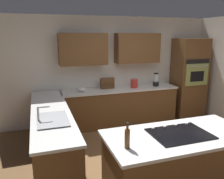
{
  "coord_description": "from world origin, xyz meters",
  "views": [
    {
      "loc": [
        2.0,
        3.36,
        2.16
      ],
      "look_at": [
        0.56,
        -0.96,
        1.08
      ],
      "focal_mm": 36.87,
      "sensor_mm": 36.0,
      "label": 1
    }
  ],
  "objects": [
    {
      "name": "countertop_back",
      "position": [
        0.1,
        -1.72,
        0.88
      ],
      "size": [
        2.84,
        0.64,
        0.04
      ],
      "primitive_type": "cube",
      "color": "silver",
      "rests_on": "lower_cabinets_back"
    },
    {
      "name": "mixing_bowl",
      "position": [
        1.05,
        -1.69,
        0.95
      ],
      "size": [
        0.19,
        0.19,
        0.1
      ],
      "primitive_type": "ellipsoid",
      "color": "white",
      "rests_on": "countertop_back"
    },
    {
      "name": "ground_plane",
      "position": [
        0.0,
        0.0,
        0.0
      ],
      "size": [
        14.0,
        14.0,
        0.0
      ],
      "primitive_type": "plane",
      "color": "brown"
    },
    {
      "name": "cooktop",
      "position": [
        0.28,
        0.99,
        0.91
      ],
      "size": [
        0.76,
        0.56,
        0.03
      ],
      "color": "black",
      "rests_on": "island_top"
    },
    {
      "name": "oil_bottle",
      "position": [
        1.08,
        1.13,
        1.02
      ],
      "size": [
        0.06,
        0.06,
        0.31
      ],
      "color": "brown",
      "rests_on": "island_top"
    },
    {
      "name": "island_top",
      "position": [
        0.28,
        1.0,
        0.88
      ],
      "size": [
        1.97,
        0.94,
        0.04
      ],
      "primitive_type": "cube",
      "color": "silver",
      "rests_on": "island_base"
    },
    {
      "name": "wall_oven",
      "position": [
        -1.85,
        -1.72,
        1.04
      ],
      "size": [
        0.8,
        0.66,
        2.07
      ],
      "color": "brown",
      "rests_on": "ground"
    },
    {
      "name": "countertop_side",
      "position": [
        1.82,
        -0.55,
        0.88
      ],
      "size": [
        0.64,
        2.94,
        0.04
      ],
      "primitive_type": "cube",
      "color": "silver",
      "rests_on": "lower_cabinets_side"
    },
    {
      "name": "spice_rack",
      "position": [
        0.4,
        -1.8,
        1.03
      ],
      "size": [
        0.33,
        0.11,
        0.26
      ],
      "color": "brown",
      "rests_on": "countertop_back"
    },
    {
      "name": "blender",
      "position": [
        -0.85,
        -1.69,
        1.04
      ],
      "size": [
        0.15,
        0.15,
        0.33
      ],
      "color": "black",
      "rests_on": "countertop_back"
    },
    {
      "name": "island_base",
      "position": [
        0.28,
        1.0,
        0.43
      ],
      "size": [
        1.89,
        0.86,
        0.86
      ],
      "primitive_type": "cube",
      "color": "brown",
      "rests_on": "ground"
    },
    {
      "name": "kettle",
      "position": [
        -0.25,
        -1.69,
        1.01
      ],
      "size": [
        0.18,
        0.18,
        0.21
      ],
      "primitive_type": "cylinder",
      "color": "red",
      "rests_on": "countertop_back"
    },
    {
      "name": "lower_cabinets_back",
      "position": [
        0.1,
        -1.72,
        0.43
      ],
      "size": [
        2.8,
        0.6,
        0.86
      ],
      "primitive_type": "cube",
      "color": "brown",
      "rests_on": "ground"
    },
    {
      "name": "wall_back",
      "position": [
        0.07,
        -2.04,
        1.44
      ],
      "size": [
        6.0,
        0.44,
        2.6
      ],
      "color": "white",
      "rests_on": "ground"
    },
    {
      "name": "sink_unit",
      "position": [
        1.83,
        -0.04,
        0.92
      ],
      "size": [
        0.46,
        0.7,
        0.23
      ],
      "color": "#515456",
      "rests_on": "countertop_side"
    },
    {
      "name": "lower_cabinets_side",
      "position": [
        1.82,
        -0.55,
        0.43
      ],
      "size": [
        0.6,
        2.9,
        0.86
      ],
      "primitive_type": "cube",
      "color": "brown",
      "rests_on": "ground"
    }
  ]
}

